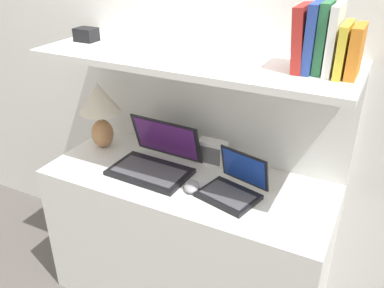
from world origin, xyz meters
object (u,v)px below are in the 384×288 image
(book_yellow, at_px, (344,49))
(book_green, at_px, (323,38))
(table_lamp, at_px, (99,106))
(router_box, at_px, (212,153))
(book_blue, at_px, (313,37))
(laptop_small, at_px, (233,187))
(book_red, at_px, (302,38))
(shelf_gadget, at_px, (86,35))
(book_orange, at_px, (356,51))
(computer_mouse, at_px, (192,186))
(laptop_large, at_px, (155,161))
(book_white, at_px, (334,40))

(book_yellow, bearing_deg, book_green, 180.00)
(table_lamp, bearing_deg, router_box, 8.57)
(router_box, relative_size, book_blue, 0.57)
(book_yellow, bearing_deg, laptop_small, -165.45)
(book_blue, bearing_deg, book_green, 0.00)
(laptop_small, xyz_separation_m, book_red, (0.20, 0.09, 0.65))
(router_box, relative_size, book_yellow, 0.76)
(router_box, relative_size, shelf_gadget, 1.42)
(laptop_small, distance_m, book_blue, 0.70)
(router_box, height_order, book_orange, book_orange)
(book_red, bearing_deg, router_box, 164.02)
(router_box, xyz_separation_m, book_yellow, (0.54, -0.11, 0.60))
(laptop_small, xyz_separation_m, computer_mouse, (-0.18, -0.05, -0.02))
(router_box, bearing_deg, computer_mouse, -86.93)
(table_lamp, relative_size, computer_mouse, 2.97)
(laptop_large, height_order, shelf_gadget, shelf_gadget)
(table_lamp, relative_size, book_green, 1.45)
(book_blue, xyz_separation_m, shelf_gadget, (-1.05, 0.00, -0.09))
(book_yellow, height_order, book_white, book_white)
(laptop_small, height_order, book_green, book_green)
(book_orange, xyz_separation_m, book_white, (-0.08, 0.00, 0.03))
(book_orange, height_order, book_red, book_red)
(book_yellow, relative_size, book_white, 0.76)
(book_orange, height_order, book_green, book_green)
(laptop_large, bearing_deg, book_blue, 5.22)
(router_box, xyz_separation_m, book_blue, (0.43, -0.11, 0.63))
(laptop_large, distance_m, computer_mouse, 0.25)
(book_orange, relative_size, shelf_gadget, 1.83)
(book_blue, bearing_deg, computer_mouse, -161.53)
(shelf_gadget, bearing_deg, table_lamp, 60.04)
(laptop_large, bearing_deg, table_lamp, 167.76)
(laptop_large, relative_size, laptop_small, 1.33)
(table_lamp, bearing_deg, computer_mouse, -14.67)
(laptop_large, bearing_deg, router_box, 37.33)
(laptop_large, xyz_separation_m, shelf_gadget, (-0.39, 0.06, 0.56))
(laptop_small, relative_size, book_red, 1.23)
(table_lamp, distance_m, book_green, 1.16)
(router_box, bearing_deg, book_blue, -14.58)
(book_yellow, relative_size, book_blue, 0.75)
(book_green, xyz_separation_m, shelf_gadget, (-1.08, 0.00, -0.09))
(table_lamp, bearing_deg, book_orange, -1.04)
(book_white, xyz_separation_m, book_red, (-0.11, 0.00, -0.00))
(book_blue, bearing_deg, shelf_gadget, 180.00)
(shelf_gadget, bearing_deg, book_red, 0.00)
(laptop_small, bearing_deg, laptop_large, 175.87)
(laptop_large, xyz_separation_m, laptop_small, (0.42, -0.03, -0.01))
(book_green, xyz_separation_m, book_blue, (-0.03, 0.00, -0.00))
(computer_mouse, xyz_separation_m, book_yellow, (0.53, 0.14, 0.65))
(table_lamp, height_order, computer_mouse, table_lamp)
(laptop_small, xyz_separation_m, book_orange, (0.39, 0.09, 0.62))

